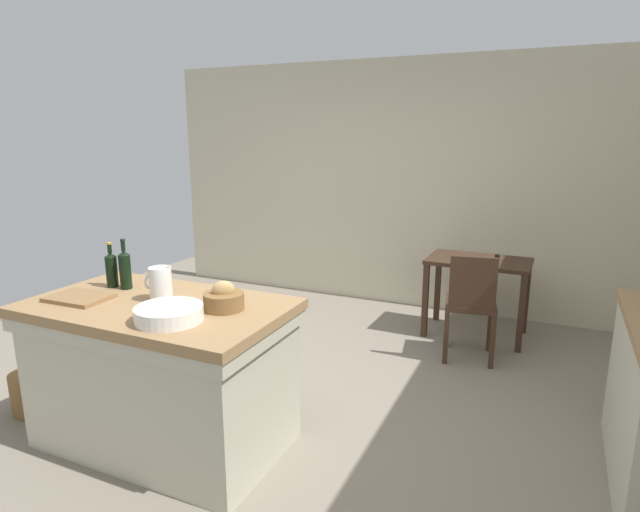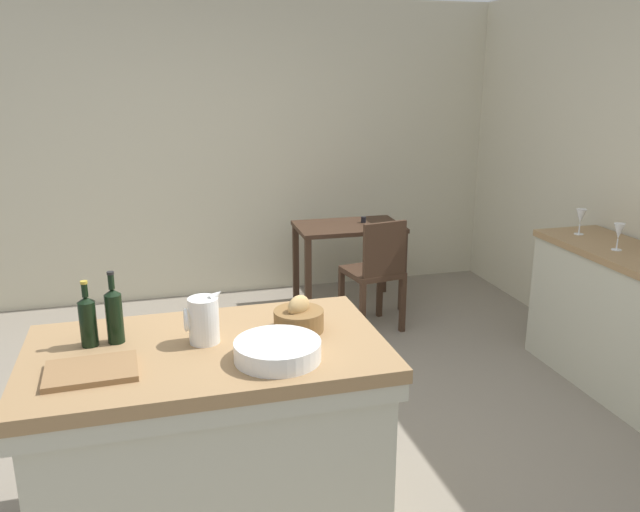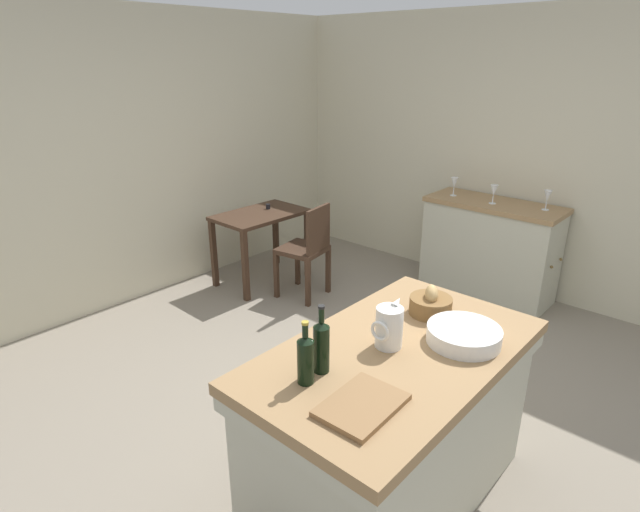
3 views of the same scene
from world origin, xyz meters
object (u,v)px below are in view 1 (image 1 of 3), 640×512
(pitcher, at_px, (160,283))
(wine_bottle_dark, at_px, (125,269))
(wooden_chair, at_px, (471,303))
(bread_basket, at_px, (224,299))
(island_table, at_px, (162,368))
(writing_desk, at_px, (478,272))
(cutting_board, at_px, (79,298))
(wash_bowl, at_px, (169,314))
(wicker_hamper, at_px, (35,391))
(wine_bottle_amber, at_px, (112,269))

(pitcher, relative_size, wine_bottle_dark, 0.76)
(wooden_chair, height_order, bread_basket, bread_basket)
(island_table, distance_m, writing_desk, 2.96)
(writing_desk, bearing_deg, cutting_board, -125.10)
(wash_bowl, xyz_separation_m, bread_basket, (0.15, 0.27, 0.02))
(wooden_chair, xyz_separation_m, wicker_hamper, (-2.54, -2.05, -0.36))
(pitcher, distance_m, wicker_hamper, 1.36)
(wine_bottle_dark, height_order, wicker_hamper, wine_bottle_dark)
(pitcher, relative_size, wash_bowl, 0.68)
(island_table, distance_m, wicker_hamper, 1.11)
(wash_bowl, distance_m, wicker_hamper, 1.54)
(wooden_chair, distance_m, wine_bottle_dark, 2.66)
(island_table, relative_size, writing_desk, 1.66)
(writing_desk, distance_m, wooden_chair, 0.62)
(wooden_chair, relative_size, bread_basket, 4.04)
(cutting_board, xyz_separation_m, wine_bottle_dark, (0.09, 0.29, 0.12))
(writing_desk, height_order, wicker_hamper, writing_desk)
(wicker_hamper, bearing_deg, pitcher, 6.83)
(wine_bottle_dark, xyz_separation_m, wine_bottle_amber, (-0.11, -0.01, -0.01))
(wine_bottle_amber, relative_size, wicker_hamper, 0.95)
(island_table, relative_size, wicker_hamper, 5.00)
(wine_bottle_dark, distance_m, wicker_hamper, 1.14)
(island_table, relative_size, wine_bottle_amber, 5.24)
(wine_bottle_dark, bearing_deg, pitcher, -15.28)
(island_table, bearing_deg, cutting_board, -162.54)
(wine_bottle_dark, relative_size, wine_bottle_amber, 1.10)
(writing_desk, distance_m, bread_basket, 2.74)
(wooden_chair, xyz_separation_m, wash_bowl, (-1.23, -2.18, 0.43))
(island_table, height_order, wicker_hamper, island_table)
(pitcher, distance_m, wine_bottle_amber, 0.48)
(bread_basket, height_order, wine_bottle_amber, wine_bottle_amber)
(wooden_chair, height_order, pitcher, pitcher)
(wine_bottle_amber, bearing_deg, wash_bowl, -24.82)
(island_table, height_order, bread_basket, bread_basket)
(island_table, relative_size, wooden_chair, 1.66)
(wicker_hamper, bearing_deg, island_table, 4.39)
(island_table, distance_m, pitcher, 0.52)
(bread_basket, xyz_separation_m, wine_bottle_amber, (-0.90, 0.07, 0.06))
(island_table, height_order, cutting_board, cutting_board)
(wash_bowl, xyz_separation_m, cutting_board, (-0.72, 0.06, -0.03))
(pitcher, height_order, cutting_board, pitcher)
(writing_desk, relative_size, cutting_board, 2.63)
(island_table, height_order, wine_bottle_dark, wine_bottle_dark)
(bread_basket, relative_size, wine_bottle_dark, 0.71)
(bread_basket, bearing_deg, island_table, -170.94)
(writing_desk, height_order, wash_bowl, wash_bowl)
(island_table, relative_size, wash_bowl, 4.27)
(pitcher, height_order, wine_bottle_dark, wine_bottle_dark)
(wooden_chair, distance_m, pitcher, 2.49)
(bread_basket, xyz_separation_m, wine_bottle_dark, (-0.79, 0.08, 0.07))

